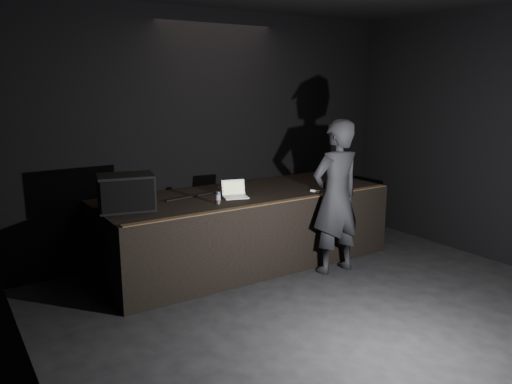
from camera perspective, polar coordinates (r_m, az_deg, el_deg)
The scene contains 11 objects.
ground at distance 5.22m, azimuth 15.36°, elevation -16.40°, with size 7.00×7.00×0.00m, color black.
room_walls at distance 4.62m, azimuth 16.79°, elevation 6.21°, with size 6.10×7.10×3.52m.
stage_riser at distance 6.98m, azimuth -1.31°, elevation -4.08°, with size 4.00×1.50×1.00m, color black.
riser_lip at distance 6.28m, azimuth 2.07°, elevation -1.19°, with size 3.92×0.10×0.01m, color brown.
stage_monitor at distance 6.07m, azimuth -14.61°, elevation -0.05°, with size 0.72×0.60×0.43m.
cable at distance 6.68m, azimuth -6.58°, elevation -0.40°, with size 0.02×0.02×1.01m, color black.
laptop at distance 6.60m, azimuth -2.46°, elevation -0.08°, with size 0.38×0.35×0.21m.
beer_can at distance 6.23m, azimuth -4.36°, elevation -0.64°, with size 0.06×0.06×0.15m.
plastic_cup at distance 6.84m, azimuth -4.05°, elevation 0.31°, with size 0.08×0.08×0.10m, color white.
wii_remote at distance 6.94m, azimuth 6.78°, elevation 0.12°, with size 0.03×0.14×0.03m, color white.
person at distance 6.59m, azimuth 9.11°, elevation -0.59°, with size 0.74×0.49×2.03m, color black.
Camera 1 is at (-3.51, -2.97, 2.48)m, focal length 35.00 mm.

